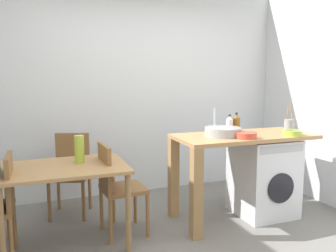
{
  "coord_description": "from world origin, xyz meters",
  "views": [
    {
      "loc": [
        -1.12,
        -2.66,
        1.52
      ],
      "look_at": [
        0.06,
        0.45,
        1.06
      ],
      "focal_mm": 36.87,
      "sensor_mm": 36.0,
      "label": 1
    }
  ],
  "objects": [
    {
      "name": "sink_basin",
      "position": [
        0.67,
        0.45,
        0.97
      ],
      "size": [
        0.38,
        0.38,
        0.09
      ],
      "primitive_type": "cylinder",
      "color": "#9EA0A5",
      "rests_on": "kitchen_counter"
    },
    {
      "name": "chair_opposite",
      "position": [
        -0.45,
        0.51,
        0.51
      ],
      "size": [
        0.42,
        0.42,
        0.9
      ],
      "rotation": [
        0.0,
        0.0,
        -1.51
      ],
      "color": "olive",
      "rests_on": "ground_plane"
    },
    {
      "name": "kitchen_counter",
      "position": [
        0.72,
        0.45,
        0.76
      ],
      "size": [
        1.5,
        0.68,
        0.92
      ],
      "color": "tan",
      "rests_on": "ground_plane"
    },
    {
      "name": "scissors",
      "position": [
        0.89,
        0.35,
        0.92
      ],
      "size": [
        0.15,
        0.06,
        0.01
      ],
      "color": "#B2B2B7",
      "rests_on": "kitchen_counter"
    },
    {
      "name": "mixing_bowl",
      "position": [
        0.82,
        0.25,
        0.95
      ],
      "size": [
        0.22,
        0.22,
        0.06
      ],
      "color": "#D84C38",
      "rests_on": "kitchen_counter"
    },
    {
      "name": "bottle_squat_brown",
      "position": [
        0.98,
        0.68,
        1.02
      ],
      "size": [
        0.08,
        0.08,
        0.21
      ],
      "color": "brown",
      "rests_on": "kitchen_counter"
    },
    {
      "name": "bottle_tall_green",
      "position": [
        0.89,
        0.67,
        1.01
      ],
      "size": [
        0.08,
        0.08,
        0.19
      ],
      "color": "silver",
      "rests_on": "kitchen_counter"
    },
    {
      "name": "washing_machine",
      "position": [
        1.2,
        0.45,
        0.43
      ],
      "size": [
        0.6,
        0.61,
        0.86
      ],
      "color": "silver",
      "rests_on": "ground_plane"
    },
    {
      "name": "utensil_crock",
      "position": [
        1.57,
        0.5,
        0.99
      ],
      "size": [
        0.11,
        0.11,
        0.3
      ],
      "color": "gray",
      "rests_on": "kitchen_counter"
    },
    {
      "name": "dining_table",
      "position": [
        -0.93,
        0.47,
        0.64
      ],
      "size": [
        1.1,
        0.76,
        0.74
      ],
      "color": "tan",
      "rests_on": "ground_plane"
    },
    {
      "name": "tap",
      "position": [
        0.67,
        0.63,
        1.06
      ],
      "size": [
        0.02,
        0.02,
        0.28
      ],
      "primitive_type": "cylinder",
      "color": "#B2B2B7",
      "rests_on": "kitchen_counter"
    },
    {
      "name": "ground_plane",
      "position": [
        0.0,
        0.0,
        0.0
      ],
      "size": [
        5.46,
        5.46,
        0.0
      ],
      "primitive_type": "plane",
      "color": "slate"
    },
    {
      "name": "wall_back",
      "position": [
        0.0,
        1.75,
        1.35
      ],
      "size": [
        4.6,
        0.1,
        2.7
      ],
      "primitive_type": "cube",
      "color": "silver",
      "rests_on": "ground_plane"
    },
    {
      "name": "chair_spare_by_wall",
      "position": [
        -0.8,
        1.24,
        0.51
      ],
      "size": [
        0.51,
        0.51,
        0.9
      ],
      "rotation": [
        0.0,
        0.0,
        2.82
      ],
      "color": "olive",
      "rests_on": "ground_plane"
    },
    {
      "name": "vase",
      "position": [
        -0.78,
        0.57,
        0.87
      ],
      "size": [
        0.09,
        0.09,
        0.25
      ],
      "primitive_type": "cylinder",
      "color": "#A8C63D",
      "rests_on": "dining_table"
    },
    {
      "name": "colander",
      "position": [
        1.39,
        0.23,
        0.95
      ],
      "size": [
        0.2,
        0.2,
        0.06
      ],
      "color": "#A8C63D",
      "rests_on": "kitchen_counter"
    }
  ]
}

